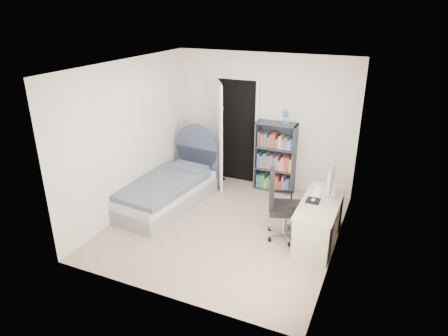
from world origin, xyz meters
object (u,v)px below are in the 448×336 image
at_px(desk, 320,219).
at_px(office_chair, 280,202).
at_px(nightstand, 201,163).
at_px(floor_lamp, 220,151).
at_px(bed, 169,189).
at_px(bookcase, 275,160).

height_order(desk, office_chair, desk).
xyz_separation_m(nightstand, floor_lamp, (0.39, 0.08, 0.27)).
relative_size(bed, nightstand, 3.89).
xyz_separation_m(bed, nightstand, (0.03, 1.19, 0.07)).
bearing_deg(nightstand, bed, -91.20).
distance_m(nightstand, floor_lamp, 0.48).
xyz_separation_m(floor_lamp, office_chair, (1.65, -1.54, -0.04)).
relative_size(bookcase, office_chair, 1.46).
height_order(nightstand, floor_lamp, floor_lamp).
distance_m(desk, office_chair, 0.63).
height_order(nightstand, office_chair, office_chair).
height_order(nightstand, desk, desk).
bearing_deg(nightstand, office_chair, -35.56).
bearing_deg(bed, nightstand, 88.80).
bearing_deg(nightstand, floor_lamp, 12.27).
bearing_deg(nightstand, bookcase, 5.04).
distance_m(bed, floor_lamp, 1.39).
bearing_deg(bed, office_chair, -7.31).
bearing_deg(floor_lamp, bed, -107.84).
bearing_deg(bookcase, bed, -138.74).
distance_m(floor_lamp, office_chair, 2.26).
relative_size(nightstand, office_chair, 0.51).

